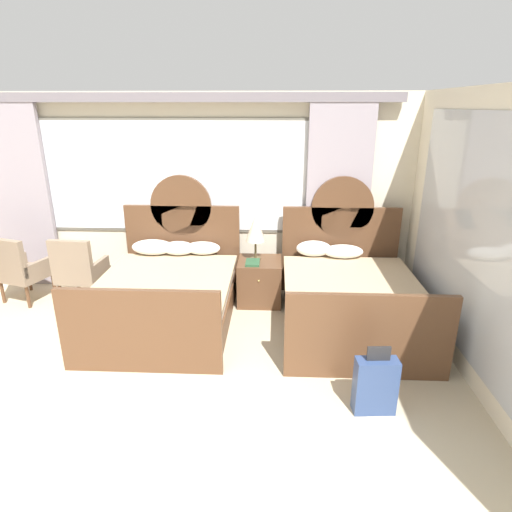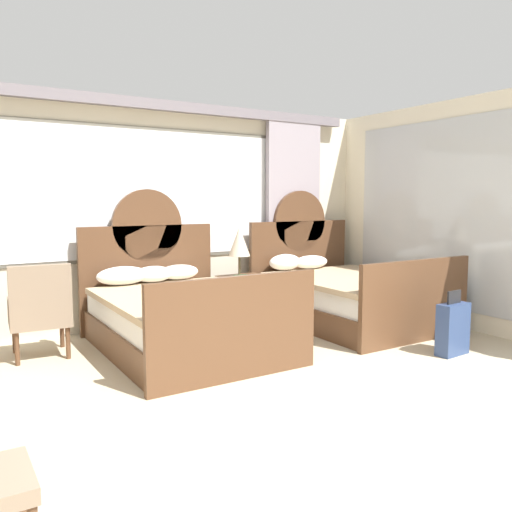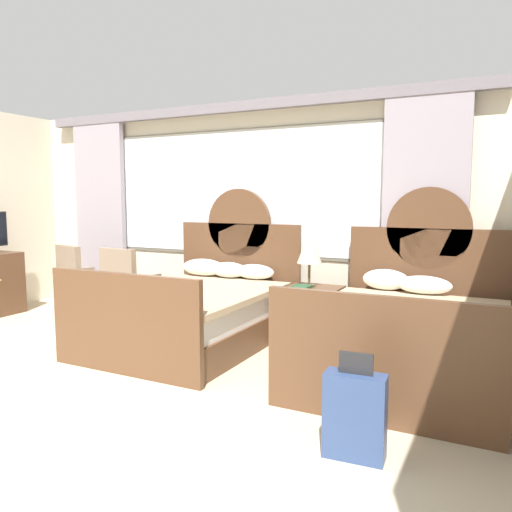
{
  "view_description": "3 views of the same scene",
  "coord_description": "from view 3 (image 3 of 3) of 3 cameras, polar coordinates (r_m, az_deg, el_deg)",
  "views": [
    {
      "loc": [
        1.38,
        -1.64,
        2.52
      ],
      "look_at": [
        1.18,
        2.64,
        1.0
      ],
      "focal_mm": 29.84,
      "sensor_mm": 36.0,
      "label": 1
    },
    {
      "loc": [
        -2.02,
        -1.76,
        1.53
      ],
      "look_at": [
        0.68,
        2.6,
        0.97
      ],
      "focal_mm": 36.41,
      "sensor_mm": 36.0,
      "label": 2
    },
    {
      "loc": [
        3.0,
        -1.31,
        1.52
      ],
      "look_at": [
        1.05,
        2.56,
        1.03
      ],
      "focal_mm": 35.14,
      "sensor_mm": 36.0,
      "label": 3
    }
  ],
  "objects": [
    {
      "name": "armchair_by_window_left",
      "position": [
        6.46,
        -14.43,
        -2.95
      ],
      "size": [
        0.59,
        0.59,
        0.92
      ],
      "color": "#84705B",
      "rests_on": "ground_plane"
    },
    {
      "name": "wall_back_window",
      "position": [
        6.27,
        -1.83,
        5.57
      ],
      "size": [
        6.5,
        0.22,
        2.7
      ],
      "color": "beige",
      "rests_on": "ground_plane"
    },
    {
      "name": "bed_near_window",
      "position": [
        5.38,
        -6.98,
        -6.14
      ],
      "size": [
        1.6,
        2.14,
        1.64
      ],
      "color": "brown",
      "rests_on": "ground_plane"
    },
    {
      "name": "book_on_nightstand",
      "position": [
        5.26,
        5.07,
        -3.58
      ],
      "size": [
        0.18,
        0.26,
        0.03
      ],
      "color": "#285133",
      "rests_on": "nightstand_between_beds"
    },
    {
      "name": "suitcase_on_floor",
      "position": [
        3.13,
        11.18,
        -17.37
      ],
      "size": [
        0.37,
        0.18,
        0.64
      ],
      "color": "navy",
      "rests_on": "ground_plane"
    },
    {
      "name": "bed_near_mirror",
      "position": [
        4.56,
        16.87,
        -8.76
      ],
      "size": [
        1.6,
        2.14,
        1.64
      ],
      "color": "brown",
      "rests_on": "ground_plane"
    },
    {
      "name": "table_lamp_on_nightstand",
      "position": [
        5.37,
        6.11,
        1.0
      ],
      "size": [
        0.27,
        0.27,
        0.61
      ],
      "color": "brown",
      "rests_on": "nightstand_between_beds"
    },
    {
      "name": "nightstand_between_beds",
      "position": [
        5.4,
        6.36,
        -6.67
      ],
      "size": [
        0.57,
        0.6,
        0.59
      ],
      "color": "brown",
      "rests_on": "ground_plane"
    },
    {
      "name": "armchair_by_window_centre",
      "position": [
        7.01,
        -19.4,
        -2.37
      ],
      "size": [
        0.68,
        0.68,
        0.92
      ],
      "color": "#84705B",
      "rests_on": "ground_plane"
    }
  ]
}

